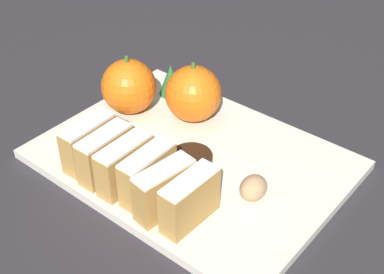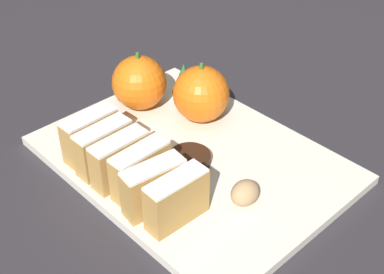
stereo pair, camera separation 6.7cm
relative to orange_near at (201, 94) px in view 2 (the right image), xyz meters
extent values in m
plane|color=#28262B|center=(-0.07, -0.05, -0.05)|extent=(6.00, 6.00, 0.00)
cube|color=silver|center=(-0.07, -0.05, -0.05)|extent=(0.28, 0.38, 0.01)
cube|color=#B28442|center=(-0.16, -0.13, -0.01)|extent=(0.07, 0.03, 0.06)
cube|color=white|center=(-0.16, -0.13, 0.02)|extent=(0.07, 0.03, 0.00)
cube|color=#B28442|center=(-0.16, -0.09, -0.01)|extent=(0.08, 0.04, 0.06)
cube|color=white|center=(-0.16, -0.09, 0.02)|extent=(0.08, 0.03, 0.00)
cube|color=#B28442|center=(-0.16, -0.06, -0.01)|extent=(0.07, 0.03, 0.06)
cube|color=white|center=(-0.16, -0.06, 0.02)|extent=(0.07, 0.03, 0.00)
cube|color=#B28442|center=(-0.16, -0.03, -0.01)|extent=(0.07, 0.03, 0.06)
cube|color=white|center=(-0.16, -0.03, 0.02)|extent=(0.07, 0.03, 0.00)
cube|color=#B28442|center=(-0.16, 0.00, -0.01)|extent=(0.07, 0.03, 0.06)
cube|color=white|center=(-0.16, 0.00, 0.02)|extent=(0.07, 0.03, 0.00)
cube|color=#B28442|center=(-0.16, 0.04, -0.01)|extent=(0.07, 0.03, 0.06)
cube|color=white|center=(-0.16, 0.04, 0.02)|extent=(0.07, 0.03, 0.00)
sphere|color=orange|center=(0.00, 0.00, 0.00)|extent=(0.08, 0.08, 0.08)
cylinder|color=#38702D|center=(0.00, 0.00, 0.04)|extent=(0.01, 0.01, 0.01)
sphere|color=orange|center=(-0.04, 0.08, 0.00)|extent=(0.08, 0.08, 0.08)
cylinder|color=#38702D|center=(-0.04, 0.08, 0.04)|extent=(0.00, 0.01, 0.01)
ellipsoid|color=tan|center=(-0.08, -0.16, -0.02)|extent=(0.04, 0.03, 0.03)
cylinder|color=black|center=(-0.08, -0.06, -0.03)|extent=(0.05, 0.05, 0.01)
cone|color=#23662D|center=(0.03, 0.07, -0.01)|extent=(0.04, 0.04, 0.05)
camera|label=1|loc=(-0.48, -0.40, 0.39)|focal=50.00mm
camera|label=2|loc=(-0.44, -0.44, 0.39)|focal=50.00mm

